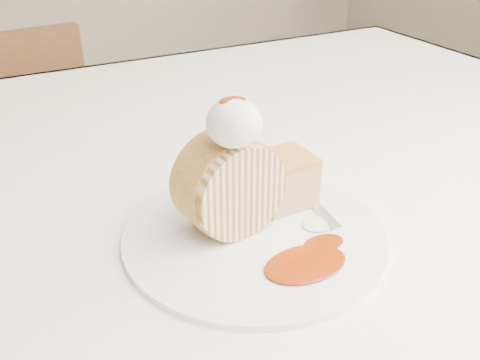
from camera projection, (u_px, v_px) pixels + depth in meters
table at (169, 234)px, 0.67m from camera, size 1.40×0.90×0.75m
chair_far at (7, 172)px, 1.25m from camera, size 0.41×0.41×0.79m
plate at (254, 234)px, 0.50m from camera, size 0.25×0.25×0.01m
roulade_slice at (229, 185)px, 0.49m from camera, size 0.10×0.06×0.09m
cake_chunk at (283, 183)px, 0.54m from camera, size 0.06×0.05×0.05m
whipped_cream at (234, 123)px, 0.44m from camera, size 0.05×0.05×0.04m
caramel_drizzle at (233, 95)px, 0.43m from camera, size 0.02×0.02×0.01m
caramel_pool at (305, 263)px, 0.46m from camera, size 0.08×0.05×0.00m
fork at (312, 202)px, 0.55m from camera, size 0.04×0.15×0.00m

